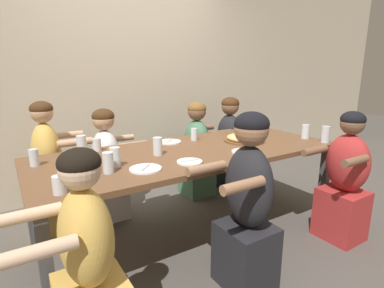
{
  "coord_description": "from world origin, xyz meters",
  "views": [
    {
      "loc": [
        -1.29,
        -2.02,
        1.41
      ],
      "look_at": [
        0.0,
        0.0,
        0.82
      ],
      "focal_mm": 28.0,
      "sensor_mm": 36.0,
      "label": 1
    }
  ],
  "objects_px": {
    "drinking_glass_c": "(115,159)",
    "drinking_glass_f": "(305,132)",
    "empty_plate_a": "(169,142)",
    "empty_plate_b": "(246,152)",
    "drinking_glass_j": "(82,145)",
    "diner_far_right": "(229,146)",
    "drinking_glass_e": "(194,135)",
    "diner_far_left": "(50,175)",
    "empty_plate_d": "(190,162)",
    "drinking_glass_b": "(97,145)",
    "pizza_board_main": "(244,139)",
    "drinking_glass_h": "(34,159)",
    "drinking_glass_d": "(158,147)",
    "cocktail_glass_blue": "(59,186)",
    "drinking_glass_g": "(108,164)",
    "diner_near_left": "(88,271)",
    "drinking_glass_a": "(81,163)",
    "drinking_glass_i": "(325,135)",
    "diner_far_midright": "(197,153)",
    "empty_plate_c": "(146,169)",
    "diner_near_right": "(345,183)",
    "diner_far_midleft": "(107,169)"
  },
  "relations": [
    {
      "from": "drinking_glass_d",
      "to": "diner_far_right",
      "type": "bearing_deg",
      "value": 28.59
    },
    {
      "from": "empty_plate_c",
      "to": "empty_plate_d",
      "type": "height_order",
      "value": "same"
    },
    {
      "from": "drinking_glass_f",
      "to": "drinking_glass_j",
      "type": "bearing_deg",
      "value": 162.93
    },
    {
      "from": "drinking_glass_i",
      "to": "diner_far_left",
      "type": "relative_size",
      "value": 0.13
    },
    {
      "from": "drinking_glass_c",
      "to": "drinking_glass_e",
      "type": "bearing_deg",
      "value": 23.59
    },
    {
      "from": "drinking_glass_h",
      "to": "drinking_glass_i",
      "type": "distance_m",
      "value": 2.4
    },
    {
      "from": "drinking_glass_b",
      "to": "diner_far_left",
      "type": "distance_m",
      "value": 0.56
    },
    {
      "from": "drinking_glass_g",
      "to": "drinking_glass_i",
      "type": "relative_size",
      "value": 0.92
    },
    {
      "from": "empty_plate_c",
      "to": "diner_far_right",
      "type": "relative_size",
      "value": 0.19
    },
    {
      "from": "empty_plate_b",
      "to": "diner_far_right",
      "type": "distance_m",
      "value": 1.27
    },
    {
      "from": "drinking_glass_g",
      "to": "drinking_glass_j",
      "type": "bearing_deg",
      "value": 93.2
    },
    {
      "from": "drinking_glass_i",
      "to": "diner_far_right",
      "type": "bearing_deg",
      "value": 98.24
    },
    {
      "from": "empty_plate_c",
      "to": "pizza_board_main",
      "type": "bearing_deg",
      "value": 13.63
    },
    {
      "from": "drinking_glass_e",
      "to": "diner_far_left",
      "type": "height_order",
      "value": "diner_far_left"
    },
    {
      "from": "empty_plate_d",
      "to": "drinking_glass_b",
      "type": "distance_m",
      "value": 0.82
    },
    {
      "from": "pizza_board_main",
      "to": "diner_far_midright",
      "type": "distance_m",
      "value": 0.78
    },
    {
      "from": "empty_plate_b",
      "to": "drinking_glass_d",
      "type": "relative_size",
      "value": 1.66
    },
    {
      "from": "diner_far_right",
      "to": "empty_plate_d",
      "type": "bearing_deg",
      "value": -49.94
    },
    {
      "from": "empty_plate_a",
      "to": "diner_far_left",
      "type": "distance_m",
      "value": 1.08
    },
    {
      "from": "drinking_glass_b",
      "to": "drinking_glass_f",
      "type": "height_order",
      "value": "drinking_glass_f"
    },
    {
      "from": "drinking_glass_c",
      "to": "drinking_glass_f",
      "type": "relative_size",
      "value": 1.02
    },
    {
      "from": "empty_plate_a",
      "to": "diner_near_left",
      "type": "bearing_deg",
      "value": -133.58
    },
    {
      "from": "drinking_glass_c",
      "to": "drinking_glass_e",
      "type": "height_order",
      "value": "drinking_glass_c"
    },
    {
      "from": "drinking_glass_b",
      "to": "diner_near_right",
      "type": "distance_m",
      "value": 2.07
    },
    {
      "from": "drinking_glass_j",
      "to": "diner_far_right",
      "type": "xyz_separation_m",
      "value": [
        1.8,
        0.35,
        -0.32
      ]
    },
    {
      "from": "drinking_glass_b",
      "to": "drinking_glass_j",
      "type": "distance_m",
      "value": 0.12
    },
    {
      "from": "diner_far_midright",
      "to": "diner_near_left",
      "type": "height_order",
      "value": "diner_near_left"
    },
    {
      "from": "drinking_glass_d",
      "to": "diner_near_left",
      "type": "height_order",
      "value": "diner_near_left"
    },
    {
      "from": "pizza_board_main",
      "to": "empty_plate_c",
      "type": "relative_size",
      "value": 1.73
    },
    {
      "from": "diner_far_right",
      "to": "pizza_board_main",
      "type": "bearing_deg",
      "value": -30.73
    },
    {
      "from": "empty_plate_c",
      "to": "diner_far_midleft",
      "type": "relative_size",
      "value": 0.2
    },
    {
      "from": "pizza_board_main",
      "to": "drinking_glass_j",
      "type": "bearing_deg",
      "value": 164.66
    },
    {
      "from": "drinking_glass_i",
      "to": "drinking_glass_e",
      "type": "bearing_deg",
      "value": 143.5
    },
    {
      "from": "empty_plate_a",
      "to": "drinking_glass_h",
      "type": "relative_size",
      "value": 1.8
    },
    {
      "from": "diner_near_left",
      "to": "drinking_glass_h",
      "type": "bearing_deg",
      "value": 6.21
    },
    {
      "from": "drinking_glass_g",
      "to": "diner_near_left",
      "type": "relative_size",
      "value": 0.13
    },
    {
      "from": "empty_plate_d",
      "to": "diner_far_right",
      "type": "relative_size",
      "value": 0.17
    },
    {
      "from": "empty_plate_a",
      "to": "empty_plate_b",
      "type": "distance_m",
      "value": 0.73
    },
    {
      "from": "drinking_glass_e",
      "to": "empty_plate_b",
      "type": "bearing_deg",
      "value": -79.39
    },
    {
      "from": "empty_plate_a",
      "to": "drinking_glass_d",
      "type": "height_order",
      "value": "drinking_glass_d"
    },
    {
      "from": "drinking_glass_g",
      "to": "diner_near_right",
      "type": "height_order",
      "value": "diner_near_right"
    },
    {
      "from": "empty_plate_c",
      "to": "diner_far_midright",
      "type": "distance_m",
      "value": 1.48
    },
    {
      "from": "empty_plate_d",
      "to": "drinking_glass_e",
      "type": "relative_size",
      "value": 1.61
    },
    {
      "from": "empty_plate_d",
      "to": "drinking_glass_h",
      "type": "bearing_deg",
      "value": 151.5
    },
    {
      "from": "cocktail_glass_blue",
      "to": "drinking_glass_b",
      "type": "bearing_deg",
      "value": 62.02
    },
    {
      "from": "pizza_board_main",
      "to": "empty_plate_b",
      "type": "xyz_separation_m",
      "value": [
        -0.26,
        -0.31,
        -0.02
      ]
    },
    {
      "from": "drinking_glass_c",
      "to": "diner_far_right",
      "type": "distance_m",
      "value": 1.9
    },
    {
      "from": "diner_far_right",
      "to": "drinking_glass_b",
      "type": "bearing_deg",
      "value": -78.38
    },
    {
      "from": "drinking_glass_d",
      "to": "cocktail_glass_blue",
      "type": "bearing_deg",
      "value": -152.73
    },
    {
      "from": "empty_plate_d",
      "to": "drinking_glass_a",
      "type": "height_order",
      "value": "drinking_glass_a"
    }
  ]
}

